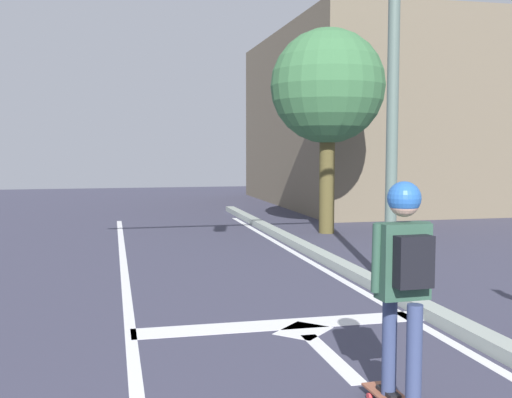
% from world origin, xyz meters
% --- Properties ---
extents(lane_line_center, '(0.12, 20.00, 0.01)m').
position_xyz_m(lane_line_center, '(-0.37, 6.00, 0.00)').
color(lane_line_center, silver).
rests_on(lane_line_center, ground).
extents(lane_line_curbside, '(0.12, 20.00, 0.01)m').
position_xyz_m(lane_line_curbside, '(2.71, 6.00, 0.00)').
color(lane_line_curbside, silver).
rests_on(lane_line_curbside, ground).
extents(stop_bar, '(3.24, 0.40, 0.01)m').
position_xyz_m(stop_bar, '(1.24, 5.70, 0.00)').
color(stop_bar, silver).
rests_on(stop_bar, ground).
extents(lane_arrow_stem, '(0.16, 1.40, 0.01)m').
position_xyz_m(lane_arrow_stem, '(1.41, 4.58, 0.00)').
color(lane_arrow_stem, silver).
rests_on(lane_arrow_stem, ground).
extents(lane_arrow_head, '(0.71, 0.71, 0.01)m').
position_xyz_m(lane_arrow_head, '(1.41, 5.43, 0.00)').
color(lane_arrow_head, silver).
rests_on(lane_arrow_head, ground).
extents(curb_strip, '(0.24, 24.00, 0.14)m').
position_xyz_m(curb_strip, '(2.96, 6.00, 0.07)').
color(curb_strip, '#959F97').
rests_on(curb_strip, ground).
extents(skater, '(0.45, 0.61, 1.61)m').
position_xyz_m(skater, '(1.47, 3.27, 1.09)').
color(skater, navy).
rests_on(skater, skateboard).
extents(traffic_signal_mast, '(5.53, 0.34, 5.41)m').
position_xyz_m(traffic_signal_mast, '(1.94, 7.20, 3.71)').
color(traffic_signal_mast, '#52655D').
rests_on(traffic_signal_mast, ground).
extents(roadside_tree, '(2.55, 2.55, 4.58)m').
position_xyz_m(roadside_tree, '(4.19, 12.59, 3.26)').
color(roadside_tree, brown).
rests_on(roadside_tree, ground).
extents(building_block, '(13.97, 10.08, 5.78)m').
position_xyz_m(building_block, '(11.85, 19.41, 2.89)').
color(building_block, '#6A5E4C').
rests_on(building_block, ground).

